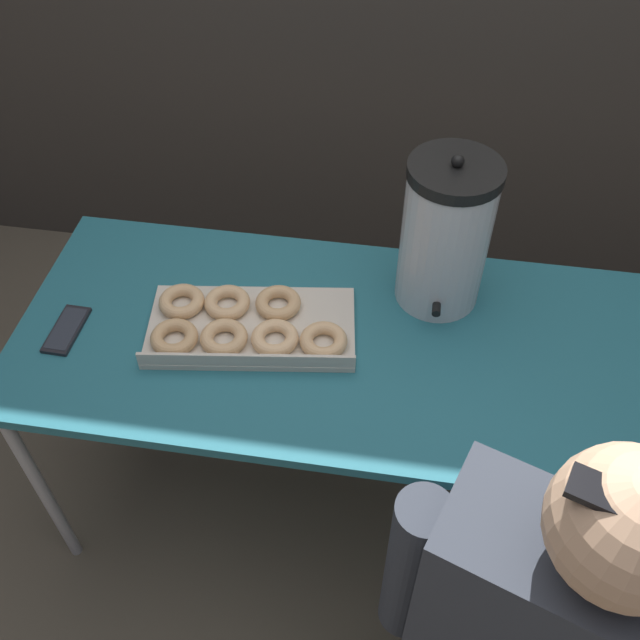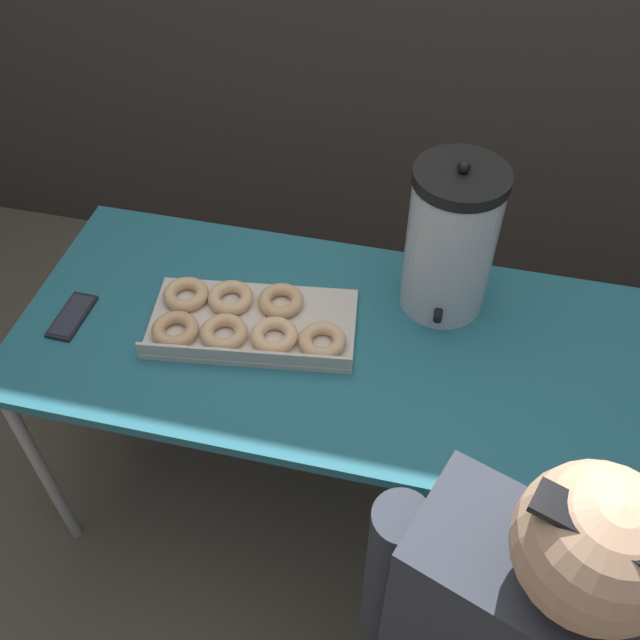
# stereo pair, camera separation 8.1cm
# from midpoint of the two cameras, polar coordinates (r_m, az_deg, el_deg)

# --- Properties ---
(ground_plane) EXTENTS (12.00, 12.00, 0.00)m
(ground_plane) POSITION_cam_midpoint_polar(r_m,az_deg,el_deg) (2.29, 2.82, -14.02)
(ground_plane) COLOR brown
(folding_table) EXTENTS (1.59, 0.69, 0.74)m
(folding_table) POSITION_cam_midpoint_polar(r_m,az_deg,el_deg) (1.71, 3.66, -2.83)
(folding_table) COLOR #236675
(folding_table) RESTS_ON ground
(donut_box) EXTENTS (0.52, 0.32, 0.05)m
(donut_box) POSITION_cam_midpoint_polar(r_m,az_deg,el_deg) (1.70, -4.56, -0.14)
(donut_box) COLOR beige
(donut_box) RESTS_ON folding_table
(coffee_urn) EXTENTS (0.21, 0.24, 0.41)m
(coffee_urn) POSITION_cam_midpoint_polar(r_m,az_deg,el_deg) (1.67, 11.79, 6.19)
(coffee_urn) COLOR silver
(coffee_urn) RESTS_ON folding_table
(cell_phone) EXTENTS (0.07, 0.15, 0.01)m
(cell_phone) POSITION_cam_midpoint_polar(r_m,az_deg,el_deg) (1.81, -18.02, 0.25)
(cell_phone) COLOR black
(cell_phone) RESTS_ON folding_table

